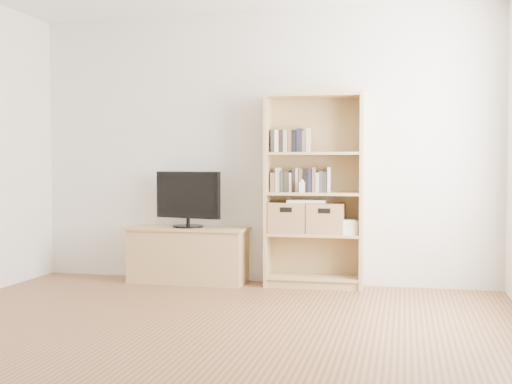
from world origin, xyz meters
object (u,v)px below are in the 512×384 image
(tv_stand, at_px, (188,256))
(baby_monitor, at_px, (302,187))
(basket_right, at_px, (326,218))
(television, at_px, (188,199))
(laptop, at_px, (307,201))
(bookshelf, at_px, (314,190))
(basket_left, at_px, (288,218))

(tv_stand, xyz_separation_m, baby_monitor, (1.12, -0.05, 0.68))
(baby_monitor, height_order, basket_right, baby_monitor)
(television, distance_m, laptop, 1.15)
(bookshelf, xyz_separation_m, basket_right, (0.11, -0.00, -0.26))
(bookshelf, height_order, basket_right, bookshelf)
(tv_stand, distance_m, bookshelf, 1.38)
(baby_monitor, relative_size, basket_left, 0.28)
(basket_left, bearing_deg, basket_right, -0.07)
(basket_left, bearing_deg, tv_stand, -179.54)
(laptop, bearing_deg, basket_left, 176.32)
(tv_stand, bearing_deg, basket_right, 1.42)
(television, bearing_deg, bookshelf, 16.25)
(basket_left, xyz_separation_m, laptop, (0.18, -0.00, 0.16))
(bookshelf, bearing_deg, laptop, -166.54)
(basket_right, height_order, laptop, laptop)
(television, height_order, laptop, television)
(television, height_order, baby_monitor, television)
(television, xyz_separation_m, basket_right, (1.33, 0.05, -0.17))
(tv_stand, bearing_deg, laptop, 0.98)
(basket_right, bearing_deg, laptop, -176.33)
(tv_stand, relative_size, bookshelf, 0.62)
(baby_monitor, xyz_separation_m, basket_right, (0.21, 0.10, -0.29))
(tv_stand, height_order, baby_monitor, baby_monitor)
(tv_stand, distance_m, baby_monitor, 1.31)
(baby_monitor, xyz_separation_m, laptop, (0.04, 0.09, -0.13))
(bookshelf, bearing_deg, television, -179.34)
(tv_stand, xyz_separation_m, bookshelf, (1.22, 0.05, 0.65))
(bookshelf, xyz_separation_m, basket_left, (-0.24, -0.01, -0.26))
(tv_stand, relative_size, basket_right, 3.29)
(laptop, bearing_deg, basket_right, 2.83)
(bookshelf, height_order, television, bookshelf)
(television, xyz_separation_m, baby_monitor, (1.12, -0.05, 0.12))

